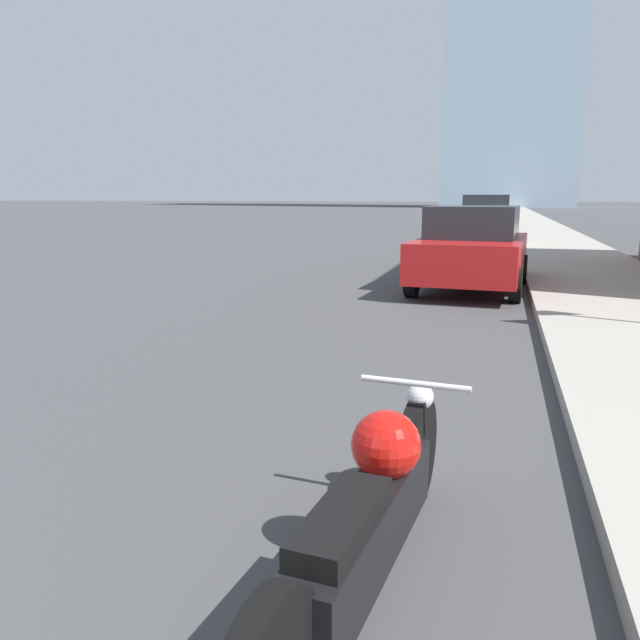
# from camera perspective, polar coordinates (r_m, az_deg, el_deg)

# --- Properties ---
(sidewalk) EXTENTS (2.97, 240.00, 0.15)m
(sidewalk) POSITION_cam_1_polar(r_m,az_deg,el_deg) (38.77, 19.13, 8.12)
(sidewalk) COLOR #9E998E
(sidewalk) RESTS_ON ground_plane
(motorcycle) EXTENTS (0.62, 2.59, 0.80)m
(motorcycle) POSITION_cam_1_polar(r_m,az_deg,el_deg) (2.93, 4.53, -17.30)
(motorcycle) COLOR black
(motorcycle) RESTS_ON ground_plane
(parked_car_red) EXTENTS (2.20, 4.25, 1.61)m
(parked_car_red) POSITION_cam_1_polar(r_m,az_deg,el_deg) (12.42, 13.72, 6.37)
(parked_car_red) COLOR red
(parked_car_red) RESTS_ON ground_plane
(parked_car_white) EXTENTS (2.03, 4.12, 1.84)m
(parked_car_white) POSITION_cam_1_polar(r_m,az_deg,el_deg) (22.62, 14.75, 8.65)
(parked_car_white) COLOR silver
(parked_car_white) RESTS_ON ground_plane
(parked_car_black) EXTENTS (2.09, 4.28, 1.62)m
(parked_car_black) POSITION_cam_1_polar(r_m,az_deg,el_deg) (34.97, 15.36, 9.27)
(parked_car_black) COLOR black
(parked_car_black) RESTS_ON ground_plane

